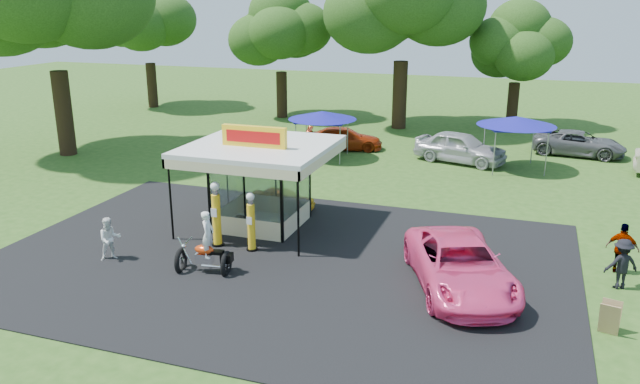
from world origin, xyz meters
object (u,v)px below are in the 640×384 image
Objects in this scene: tent_west at (322,116)px; gas_pump_right at (251,223)px; a_frame_sign at (610,318)px; spectator_east_a at (622,264)px; bg_car_b at (345,139)px; bg_car_c at (460,147)px; tent_east at (517,121)px; kiosk_car at (283,199)px; spectator_east_b at (622,248)px; gas_station_kiosk at (261,183)px; bg_car_d at (579,143)px; gas_pump_left at (216,216)px; motorcycle at (207,248)px; spectator_west at (110,239)px; pink_sedan at (460,265)px.

gas_pump_right is at bearing -81.53° from tent_west.
spectator_east_a is (0.58, 3.20, 0.35)m from a_frame_sign.
bg_car_b is 3.13m from tent_west.
bg_car_c is 1.24× the size of tent_east.
spectator_east_a reaches higher than a_frame_sign.
kiosk_car is 1.62× the size of spectator_east_b.
gas_station_kiosk is at bearing 170.48° from bg_car_c.
gas_pump_right reaches higher than bg_car_b.
bg_car_b is at bearing 109.84° from bg_car_d.
tent_west reaches higher than gas_pump_right.
a_frame_sign is 0.18× the size of bg_car_d.
gas_pump_left is 2.38m from motorcycle.
gas_pump_right is 2.30m from motorcycle.
kiosk_car reaches higher than a_frame_sign.
a_frame_sign is at bearing 57.53° from spectator_east_a.
gas_station_kiosk is at bearing 9.07° from spectator_west.
tent_west reaches higher than spectator_west.
tent_west is (-2.10, 14.11, 1.40)m from gas_pump_right.
bg_car_d is at bearing -77.29° from spectator_east_b.
tent_east is (-3.51, -4.54, 1.89)m from bg_car_d.
spectator_east_b is at bearing -118.51° from spectator_east_a.
spectator_east_a is at bearing 4.71° from gas_pump_right.
motorcycle is at bearing -178.83° from kiosk_car.
tent_west reaches higher than bg_car_c.
pink_sedan is 1.40× the size of tent_east.
bg_car_d is at bearing -41.93° from bg_car_c.
motorcycle is (-0.60, -2.21, -0.19)m from gas_pump_right.
tent_west is 0.95× the size of tent_east.
bg_car_c is 1.31× the size of tent_west.
gas_station_kiosk is 1.06× the size of bg_car_c.
tent_east is (2.88, -0.56, 1.74)m from bg_car_c.
spectator_west is 0.30× the size of bg_car_d.
gas_pump_left is 2.67× the size of a_frame_sign.
spectator_east_a is at bearing 93.41° from a_frame_sign.
tent_west is (-1.36, 9.35, 1.98)m from kiosk_car.
tent_east is (9.81, 15.07, 1.42)m from gas_pump_left.
gas_pump_right is at bearing -73.86° from gas_station_kiosk.
bg_car_d reaches higher than bg_car_b.
a_frame_sign is at bearing -41.04° from pink_sedan.
kiosk_car is at bearing 90.00° from gas_station_kiosk.
gas_station_kiosk is at bearing -83.28° from tent_west.
tent_east reaches higher than gas_pump_left.
a_frame_sign is 21.81m from bg_car_d.
motorcycle is 19.57m from tent_east.
a_frame_sign is at bearing -20.87° from gas_station_kiosk.
spectator_east_b is at bearing -100.69° from kiosk_car.
spectator_west is at bearing 166.10° from pink_sedan.
tent_west is (-0.59, -2.49, 1.80)m from bg_car_b.
gas_station_kiosk is 3.11× the size of spectator_east_b.
spectator_east_b reaches higher than bg_car_d.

